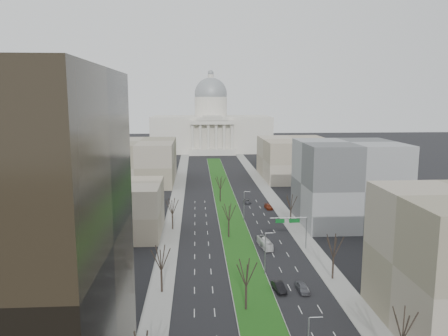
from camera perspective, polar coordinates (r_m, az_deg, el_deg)
name	(u,v)px	position (r m, az deg, el deg)	size (l,w,h in m)	color
ground	(226,202)	(155.60, 0.25, -4.44)	(600.00, 600.00, 0.00)	black
median	(226,202)	(154.60, 0.28, -4.49)	(8.00, 222.03, 0.20)	#999993
sidewalk_left	(173,222)	(131.27, -6.69, -7.07)	(5.00, 330.00, 0.15)	gray
sidewalk_right	(289,220)	(134.02, 8.53, -6.77)	(5.00, 330.00, 0.15)	gray
capitol	(211,127)	(301.30, -1.71, 5.33)	(80.00, 46.00, 55.00)	beige
building_beige_left	(113,209)	(121.72, -14.33, -5.22)	(26.00, 22.00, 14.00)	tan
building_grey_right	(348,183)	(132.95, 15.90, -1.86)	(28.00, 26.00, 24.00)	#5B5D60
building_far_left	(140,161)	(194.41, -10.92, 0.85)	(30.00, 40.00, 18.00)	gray
building_far_right	(295,158)	(202.95, 9.28, 1.24)	(30.00, 40.00, 18.00)	tan
tree_left_mid	(161,257)	(84.54, -8.22, -11.48)	(5.40, 5.40, 9.72)	black
tree_left_far	(172,206)	(122.74, -6.78, -4.95)	(5.28, 5.28, 9.50)	black
tree_right_near	(403,324)	(66.77, 22.39, -18.28)	(5.16, 5.16, 9.29)	black
tree_right_mid	(334,246)	(92.20, 14.15, -9.79)	(5.52, 5.52, 9.94)	black
tree_right_far	(291,202)	(129.48, 8.75, -4.38)	(5.04, 5.04, 9.07)	black
tree_median_a	(246,272)	(77.29, 2.92, -13.43)	(5.40, 5.40, 9.72)	black
tree_median_b	(229,212)	(115.07, 0.63, -5.76)	(5.40, 5.40, 9.72)	black
tree_median_c	(220,183)	(153.98, -0.49, -1.92)	(5.40, 5.40, 9.72)	black
streetlamp_median_b	(265,253)	(92.68, 5.43, -10.98)	(1.90, 0.20, 9.16)	gray
streetlamp_median_c	(244,206)	(130.60, 2.66, -4.94)	(1.90, 0.20, 9.16)	gray
mast_arm_signs	(295,225)	(108.10, 9.32, -7.37)	(9.12, 0.24, 8.09)	gray
car_grey_near	(303,288)	(87.73, 10.22, -15.12)	(1.90, 4.72, 1.61)	#56575F
car_black	(279,287)	(87.28, 7.20, -15.17)	(1.72, 4.94, 1.63)	black
car_red	(268,207)	(146.53, 5.82, -5.05)	(2.07, 5.10, 1.48)	maroon
car_grey_far	(247,201)	(153.96, 3.02, -4.36)	(2.10, 4.56, 1.27)	#47484E
box_van	(265,243)	(109.78, 5.36, -9.75)	(1.89, 8.09, 2.25)	white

